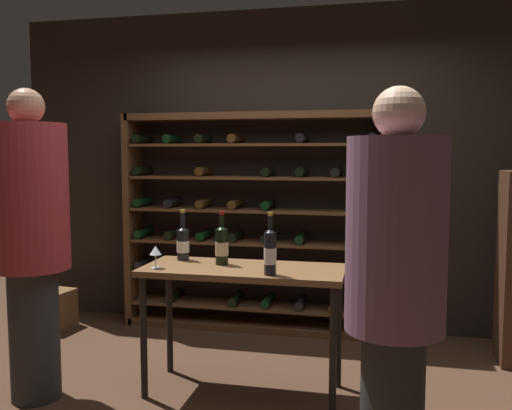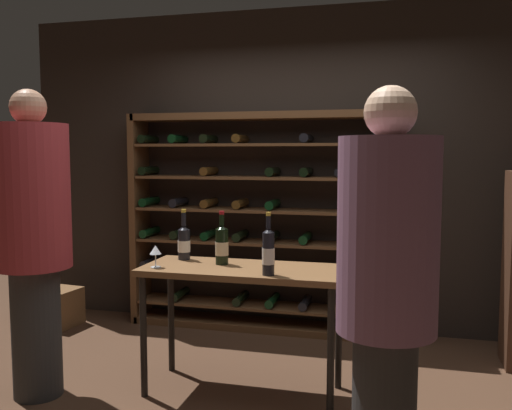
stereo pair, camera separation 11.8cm
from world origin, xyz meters
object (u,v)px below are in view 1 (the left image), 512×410
object	(u,v)px
tasting_table	(243,282)
wine_rack	(251,223)
wine_bottle_amber_reserve	(222,245)
wine_glass_stemmed_right	(156,252)
person_bystander_dark_jacket	(31,231)
wine_crate	(44,308)
person_guest_blue_shirt	(395,278)
wine_bottle_black_capsule	(183,243)
wine_bottle_gold_foil	(270,252)

from	to	relation	value
tasting_table	wine_rack	bearing A→B (deg)	101.06
wine_bottle_amber_reserve	wine_glass_stemmed_right	xyz separation A→B (m)	(-0.37, -0.21, -0.02)
person_bystander_dark_jacket	wine_crate	distance (m)	1.79
wine_crate	wine_bottle_amber_reserve	size ratio (longest dim) A/B	1.37
person_guest_blue_shirt	wine_crate	world-z (taller)	person_guest_blue_shirt
wine_crate	wine_glass_stemmed_right	size ratio (longest dim) A/B	3.37
person_bystander_dark_jacket	wine_crate	world-z (taller)	person_bystander_dark_jacket
wine_rack	wine_bottle_amber_reserve	distance (m)	1.25
wine_crate	wine_bottle_black_capsule	xyz separation A→B (m)	(1.62, -0.79, 0.78)
tasting_table	wine_bottle_amber_reserve	world-z (taller)	wine_bottle_amber_reserve
tasting_table	wine_bottle_black_capsule	bearing A→B (deg)	162.13
wine_bottle_black_capsule	wine_crate	bearing A→B (deg)	153.85
wine_crate	wine_bottle_black_capsule	distance (m)	1.96
wine_crate	wine_rack	bearing A→B (deg)	11.30
wine_bottle_black_capsule	person_bystander_dark_jacket	bearing A→B (deg)	-147.19
wine_rack	wine_bottle_black_capsule	size ratio (longest dim) A/B	6.63
wine_rack	wine_bottle_black_capsule	world-z (taller)	wine_rack
tasting_table	person_guest_blue_shirt	size ratio (longest dim) A/B	0.70
wine_glass_stemmed_right	person_guest_blue_shirt	bearing A→B (deg)	-28.67
person_guest_blue_shirt	wine_crate	bearing A→B (deg)	-113.86
person_guest_blue_shirt	wine_glass_stemmed_right	xyz separation A→B (m)	(-1.45, 0.79, -0.08)
tasting_table	wine_glass_stemmed_right	xyz separation A→B (m)	(-0.53, -0.15, 0.20)
person_bystander_dark_jacket	wine_bottle_black_capsule	distance (m)	0.97
wine_crate	wine_bottle_gold_foil	size ratio (longest dim) A/B	1.27
wine_bottle_black_capsule	wine_bottle_gold_foil	bearing A→B (deg)	-26.29
wine_rack	wine_glass_stemmed_right	bearing A→B (deg)	-100.81
wine_crate	wine_bottle_amber_reserve	world-z (taller)	wine_bottle_amber_reserve
tasting_table	wine_crate	size ratio (longest dim) A/B	2.68
person_guest_blue_shirt	wine_crate	size ratio (longest dim) A/B	3.82
wine_bottle_gold_foil	wine_bottle_black_capsule	world-z (taller)	wine_bottle_gold_foil
tasting_table	person_bystander_dark_jacket	size ratio (longest dim) A/B	0.66
tasting_table	wine_bottle_gold_foil	world-z (taller)	wine_bottle_gold_foil
person_bystander_dark_jacket	wine_bottle_gold_foil	world-z (taller)	person_bystander_dark_jacket
wine_crate	wine_bottle_gold_foil	xyz separation A→B (m)	(2.29, -1.13, 0.80)
wine_bottle_gold_foil	person_guest_blue_shirt	bearing A→B (deg)	-47.20
wine_glass_stemmed_right	wine_crate	bearing A→B (deg)	144.67
person_bystander_dark_jacket	wine_glass_stemmed_right	xyz separation A→B (m)	(0.73, 0.22, -0.14)
person_guest_blue_shirt	wine_bottle_gold_foil	xyz separation A→B (m)	(-0.70, 0.76, -0.04)
wine_bottle_gold_foil	wine_rack	bearing A→B (deg)	107.40
wine_crate	wine_bottle_gold_foil	world-z (taller)	wine_bottle_gold_foil
wine_bottle_gold_foil	tasting_table	bearing A→B (deg)	139.05
wine_glass_stemmed_right	wine_bottle_amber_reserve	bearing A→B (deg)	29.24
person_bystander_dark_jacket	wine_bottle_amber_reserve	bearing A→B (deg)	-170.78
tasting_table	wine_bottle_amber_reserve	xyz separation A→B (m)	(-0.16, 0.06, 0.22)
person_guest_blue_shirt	wine_bottle_amber_reserve	size ratio (longest dim) A/B	5.23
wine_rack	wine_bottle_black_capsule	bearing A→B (deg)	-100.03
tasting_table	wine_bottle_gold_foil	size ratio (longest dim) A/B	3.40
wine_crate	wine_bottle_black_capsule	world-z (taller)	wine_bottle_black_capsule
person_bystander_dark_jacket	wine_bottle_black_capsule	world-z (taller)	person_bystander_dark_jacket
wine_bottle_amber_reserve	wine_glass_stemmed_right	distance (m)	0.43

